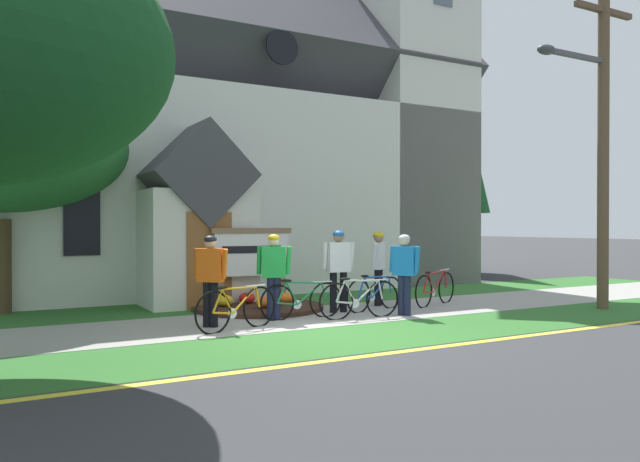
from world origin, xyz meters
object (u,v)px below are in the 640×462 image
Objects in this scene: church_sign at (252,255)px; utility_pole at (600,110)px; cyclist_in_green_jersey at (210,274)px; bicycle_silver at (435,288)px; roadside_conifer at (452,131)px; bicycle_orange at (359,299)px; cyclist_in_red_jersey at (404,268)px; yard_deciduous_tree at (2,147)px; bicycle_black at (302,300)px; cyclist_in_orange_jersey at (274,270)px; cyclist_in_yellow_jersey at (379,262)px; bicycle_white at (237,308)px; bicycle_red at (375,293)px; cyclist_in_white_jersey at (338,264)px.

utility_pole is at bearing -31.05° from church_sign.
bicycle_silver is at bearing 4.10° from cyclist_in_green_jersey.
roadside_conifer reaches higher than bicycle_silver.
cyclist_in_red_jersey is (0.98, -0.14, 0.57)m from bicycle_orange.
bicycle_black is at bearing -36.13° from yard_deciduous_tree.
cyclist_in_yellow_jersey is (2.95, 0.74, 0.02)m from cyclist_in_orange_jersey.
cyclist_in_red_jersey is at bearing -17.40° from bicycle_black.
bicycle_orange reaches higher than bicycle_white.
cyclist_in_orange_jersey is (-2.43, -0.13, 0.59)m from bicycle_red.
bicycle_orange reaches higher than bicycle_black.
cyclist_in_white_jersey is 0.22× the size of utility_pole.
bicycle_white is 0.81m from cyclist_in_green_jersey.
cyclist_in_orange_jersey is 0.19× the size of roadside_conifer.
cyclist_in_red_jersey reaches higher than bicycle_red.
cyclist_in_white_jersey reaches higher than bicycle_white.
church_sign is 1.08× the size of bicycle_white.
bicycle_silver is 0.34× the size of yard_deciduous_tree.
cyclist_in_orange_jersey is (-0.53, 0.14, 0.59)m from bicycle_black.
bicycle_orange is at bearing -93.13° from cyclist_in_white_jersey.
bicycle_silver is 2.59m from cyclist_in_white_jersey.
church_sign is 1.07× the size of bicycle_red.
utility_pole reaches higher than bicycle_black.
roadside_conifer is at bearing 46.37° from bicycle_silver.
cyclist_in_white_jersey reaches higher than bicycle_black.
cyclist_in_white_jersey reaches higher than cyclist_in_yellow_jersey.
cyclist_in_red_jersey is at bearing -31.44° from yard_deciduous_tree.
bicycle_white is at bearing -146.10° from roadside_conifer.
bicycle_black is at bearing 2.61° from cyclist_in_green_jersey.
bicycle_black is 0.20× the size of roadside_conifer.
bicycle_orange is 7.94m from yard_deciduous_tree.
bicycle_white is at bearing -58.24° from cyclist_in_green_jersey.
bicycle_red is at bearing -130.25° from cyclist_in_yellow_jersey.
utility_pole is at bearing -15.28° from bicycle_orange.
bicycle_red is 1.02× the size of cyclist_in_yellow_jersey.
bicycle_silver is 11.11m from roadside_conifer.
bicycle_silver is 1.92m from cyclist_in_red_jersey.
cyclist_in_red_jersey is at bearing -16.92° from cyclist_in_orange_jersey.
cyclist_in_green_jersey is 3.90m from cyclist_in_red_jersey.
cyclist_in_orange_jersey is at bearing 34.58° from bicycle_white.
cyclist_in_red_jersey reaches higher than bicycle_black.
bicycle_black is at bearing -84.22° from church_sign.
roadside_conifer is (7.98, 6.58, 4.46)m from cyclist_in_yellow_jersey.
cyclist_in_green_jersey is at bearing 121.76° from bicycle_white.
bicycle_black is 1.00× the size of bicycle_orange.
cyclist_in_green_jersey is (-1.34, -0.23, -0.01)m from cyclist_in_orange_jersey.
bicycle_red is 1.04× the size of cyclist_in_green_jersey.
bicycle_white is 1.01× the size of cyclist_in_yellow_jersey.
bicycle_orange is 1.07m from cyclist_in_white_jersey.
bicycle_red is 3.83m from cyclist_in_green_jersey.
bicycle_red is 1.00× the size of cyclist_in_white_jersey.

